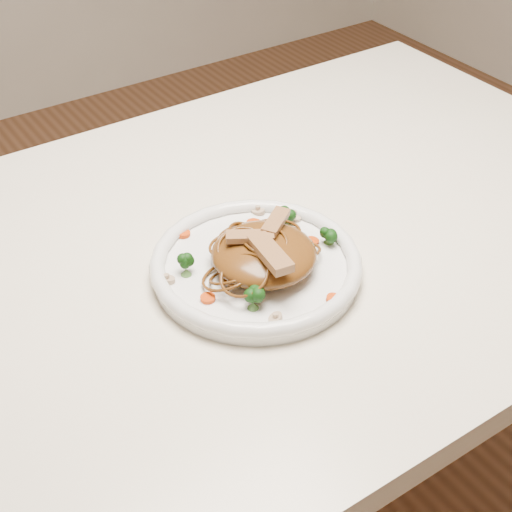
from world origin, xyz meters
TOP-DOWN VIEW (x-y plane):
  - table at (0.00, 0.00)m, footprint 1.20×0.80m
  - plate at (-0.07, -0.07)m, footprint 0.33×0.33m
  - noodle_mound at (-0.07, -0.08)m, footprint 0.13×0.13m
  - chicken_a at (-0.04, -0.06)m, footprint 0.06×0.05m
  - chicken_b at (-0.08, -0.07)m, footprint 0.06×0.05m
  - chicken_c at (-0.08, -0.11)m, footprint 0.04×0.08m
  - broccoli_0 at (0.01, -0.02)m, footprint 0.03×0.03m
  - broccoli_1 at (-0.15, -0.04)m, footprint 0.03×0.03m
  - broccoli_2 at (-0.12, -0.14)m, footprint 0.04×0.04m
  - broccoli_3 at (0.03, -0.09)m, footprint 0.03×0.03m
  - carrot_0 at (-0.03, 0.00)m, footprint 0.03×0.03m
  - carrot_1 at (-0.16, -0.09)m, footprint 0.02×0.02m
  - carrot_2 at (0.02, -0.07)m, footprint 0.02×0.02m
  - carrot_3 at (-0.12, 0.04)m, footprint 0.02×0.02m
  - carrot_4 at (-0.03, -0.18)m, footprint 0.02×0.02m
  - mushroom_0 at (-0.11, -0.17)m, footprint 0.03×0.03m
  - mushroom_1 at (0.03, -0.01)m, footprint 0.03×0.03m
  - mushroom_2 at (-0.18, -0.04)m, footprint 0.03×0.03m
  - mushroom_3 at (-0.01, 0.02)m, footprint 0.03×0.03m

SIDE VIEW (x-z plane):
  - table at x=0.00m, z-range 0.28..1.03m
  - plate at x=-0.07m, z-range 0.75..0.77m
  - carrot_0 at x=-0.03m, z-range 0.77..0.77m
  - carrot_1 at x=-0.16m, z-range 0.77..0.77m
  - carrot_2 at x=0.02m, z-range 0.77..0.77m
  - carrot_3 at x=-0.12m, z-range 0.77..0.77m
  - carrot_4 at x=-0.03m, z-range 0.77..0.77m
  - mushroom_0 at x=-0.11m, z-range 0.77..0.77m
  - mushroom_1 at x=0.03m, z-range 0.77..0.77m
  - mushroom_2 at x=-0.18m, z-range 0.77..0.77m
  - mushroom_3 at x=-0.01m, z-range 0.77..0.77m
  - broccoli_0 at x=0.01m, z-range 0.77..0.79m
  - broccoli_3 at x=0.03m, z-range 0.77..0.80m
  - broccoli_2 at x=-0.12m, z-range 0.77..0.80m
  - broccoli_1 at x=-0.15m, z-range 0.77..0.80m
  - noodle_mound at x=-0.07m, z-range 0.77..0.81m
  - chicken_b at x=-0.08m, z-range 0.81..0.82m
  - chicken_a at x=-0.04m, z-range 0.81..0.82m
  - chicken_c at x=-0.08m, z-range 0.81..0.82m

